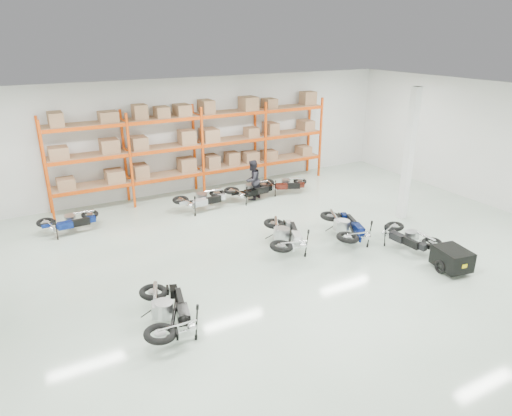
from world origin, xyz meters
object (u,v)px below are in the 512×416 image
moto_silver_left (286,231)px  moto_back_d (285,181)px  moto_back_b (202,196)px  moto_black_far_left (167,306)px  moto_blue_centre (346,223)px  trailer (452,259)px  moto_touring_right (408,233)px  person_back (252,180)px  moto_back_c (251,187)px  moto_back_a (69,218)px

moto_silver_left → moto_back_d: (2.73, 4.41, -0.11)m
moto_back_b → moto_black_far_left: bearing=149.3°
moto_silver_left → moto_back_d: moto_silver_left is taller
moto_blue_centre → moto_black_far_left: moto_blue_centre is taller
moto_black_far_left → trailer: (7.59, -1.17, -0.22)m
moto_blue_centre → moto_back_d: size_ratio=1.24×
moto_silver_left → trailer: bearing=157.9°
moto_touring_right → trailer: 1.60m
moto_black_far_left → moto_silver_left: bearing=-141.5°
moto_touring_right → person_back: bearing=105.1°
moto_silver_left → moto_back_c: size_ratio=1.12×
moto_silver_left → moto_back_a: 7.06m
moto_back_d → moto_silver_left: bearing=171.0°
moto_back_d → person_back: size_ratio=1.02×
trailer → moto_touring_right: bearing=99.8°
moto_blue_centre → moto_back_a: (-7.47, 4.82, -0.10)m
trailer → moto_back_a: moto_back_a is taller
moto_back_b → moto_back_a: bearing=85.3°
moto_blue_centre → trailer: (1.27, -2.92, -0.23)m
person_back → moto_silver_left: bearing=46.3°
person_back → moto_back_a: bearing=-28.6°
trailer → moto_back_c: 7.95m
moto_back_a → moto_back_b: (4.56, -0.16, 0.04)m
moto_back_c → person_back: size_ratio=1.12×
moto_blue_centre → trailer: moto_blue_centre is taller
moto_blue_centre → moto_back_c: 4.81m
moto_blue_centre → moto_back_d: moto_blue_centre is taller
moto_back_c → moto_back_d: moto_back_c is taller
moto_back_a → trailer: bearing=-133.3°
moto_black_far_left → trailer: 7.69m
moto_back_d → moto_back_a: bearing=112.7°
moto_silver_left → moto_back_c: 4.49m
moto_blue_centre → moto_touring_right: bearing=153.5°
moto_touring_right → moto_back_d: size_ratio=1.05×
moto_touring_right → moto_back_a: size_ratio=1.02×
moto_black_far_left → person_back: (5.57, 6.52, 0.19)m
moto_back_b → moto_back_c: moto_back_b is taller
moto_black_far_left → moto_touring_right: size_ratio=1.16×
moto_black_far_left → person_back: 8.58m
moto_back_a → person_back: bearing=-92.2°
moto_back_a → moto_back_c: size_ratio=0.94×
moto_touring_right → trailer: bearing=-93.2°
moto_silver_left → person_back: bearing=-82.0°
moto_blue_centre → moto_touring_right: (1.27, -1.33, -0.10)m
trailer → person_back: 7.96m
moto_back_b → person_back: size_ratio=1.13×
moto_back_c → moto_blue_centre: bearing=-173.4°
moto_blue_centre → moto_silver_left: moto_blue_centre is taller
moto_touring_right → moto_back_a: bearing=141.6°
moto_blue_centre → person_back: size_ratio=1.27×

